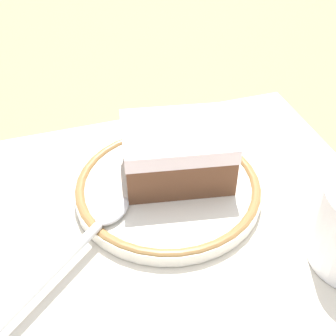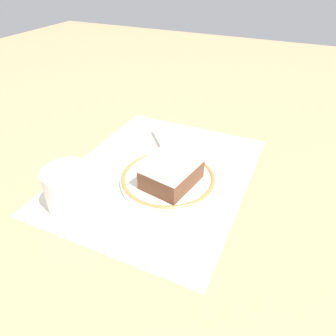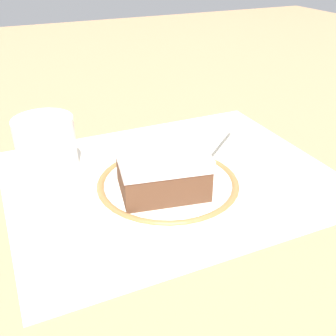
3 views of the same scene
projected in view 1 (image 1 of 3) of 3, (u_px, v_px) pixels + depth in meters
name	position (u px, v px, depth m)	size (l,w,h in m)	color
ground_plane	(158.00, 220.00, 0.41)	(2.40, 2.40, 0.00)	#9E7551
placemat	(158.00, 219.00, 0.41)	(0.41, 0.33, 0.00)	beige
plate	(168.00, 188.00, 0.43)	(0.17, 0.17, 0.01)	silver
cake_slice	(177.00, 152.00, 0.43)	(0.11, 0.09, 0.05)	brown
spoon	(87.00, 236.00, 0.38)	(0.12, 0.11, 0.01)	silver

